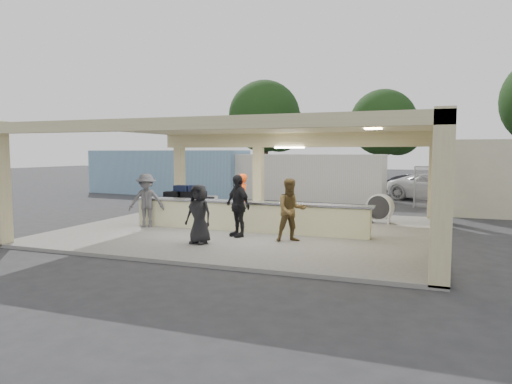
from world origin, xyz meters
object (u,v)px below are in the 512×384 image
at_px(car_dark, 417,185).
at_px(container_white, 279,176).
at_px(baggage_handler, 241,199).
at_px(car_white_a, 441,187).
at_px(passenger_a, 291,210).
at_px(container_blue, 166,172).
at_px(passenger_d, 199,214).
at_px(drum_fan, 380,208).
at_px(passenger_b, 238,206).
at_px(luggage_cart, 185,200).
at_px(passenger_c, 146,200).
at_px(baggage_counter, 246,216).

xyz_separation_m(car_dark, container_white, (-7.47, -4.29, 0.63)).
relative_size(baggage_handler, car_white_a, 0.34).
bearing_deg(passenger_a, car_dark, 48.42).
relative_size(passenger_a, container_blue, 0.17).
relative_size(passenger_d, container_blue, 0.16).
bearing_deg(drum_fan, passenger_a, -95.86).
distance_m(passenger_b, car_dark, 17.43).
height_order(luggage_cart, car_dark, luggage_cart).
bearing_deg(passenger_a, passenger_c, 141.23).
xyz_separation_m(car_white_a, container_blue, (-16.37, -1.55, 0.63)).
distance_m(car_white_a, car_dark, 2.93).
relative_size(car_white_a, car_dark, 1.36).
bearing_deg(drum_fan, luggage_cart, -149.54).
relative_size(container_white, container_blue, 1.10).
height_order(car_dark, container_blue, container_blue).
distance_m(passenger_d, container_blue, 16.92).
xyz_separation_m(passenger_a, container_blue, (-11.95, 12.73, 0.38)).
relative_size(luggage_cart, car_dark, 0.62).
distance_m(passenger_a, passenger_d, 2.65).
bearing_deg(baggage_handler, drum_fan, 122.01).
bearing_deg(drum_fan, car_dark, 104.63).
xyz_separation_m(passenger_a, car_dark, (3.12, 16.91, -0.36)).
distance_m(luggage_cart, passenger_c, 2.33).
bearing_deg(container_white, car_dark, 31.85).
height_order(container_white, container_blue, container_blue).
bearing_deg(container_white, drum_fan, -49.75).
bearing_deg(passenger_d, passenger_c, 156.55).
bearing_deg(container_white, container_blue, -178.86).
height_order(baggage_handler, passenger_d, baggage_handler).
distance_m(baggage_counter, drum_fan, 5.13).
height_order(baggage_counter, passenger_d, passenger_d).
relative_size(baggage_counter, passenger_a, 4.48).
height_order(passenger_b, car_white_a, passenger_b).
distance_m(drum_fan, passenger_a, 4.94).
bearing_deg(container_white, luggage_cart, -92.94).
xyz_separation_m(baggage_counter, passenger_b, (0.13, -1.04, 0.47)).
distance_m(baggage_handler, container_blue, 13.90).
bearing_deg(container_blue, passenger_a, -41.71).
distance_m(baggage_counter, container_white, 11.68).
bearing_deg(luggage_cart, car_dark, 48.40).
bearing_deg(car_dark, passenger_c, 163.04).
xyz_separation_m(luggage_cart, car_dark, (8.29, 13.88, -0.15)).
xyz_separation_m(drum_fan, car_white_a, (2.33, 9.82, 0.10)).
relative_size(luggage_cart, container_white, 0.21).
height_order(car_white_a, car_dark, car_white_a).
height_order(baggage_counter, container_white, container_white).
distance_m(passenger_b, passenger_d, 1.52).
xyz_separation_m(baggage_handler, passenger_d, (0.21, -3.68, -0.07)).
relative_size(baggage_counter, container_blue, 0.76).
height_order(luggage_cart, drum_fan, luggage_cart).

